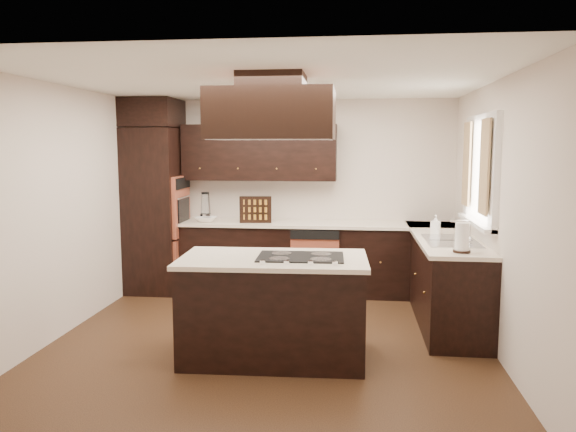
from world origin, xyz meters
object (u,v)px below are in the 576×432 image
(oven_column, at_px, (155,210))
(island, at_px, (274,310))
(spice_rack, at_px, (256,210))
(range_hood, at_px, (272,114))

(oven_column, relative_size, island, 1.33)
(spice_rack, bearing_deg, range_hood, -84.01)
(oven_column, height_order, spice_rack, oven_column)
(oven_column, distance_m, island, 2.95)
(oven_column, relative_size, spice_rack, 5.24)
(island, height_order, range_hood, range_hood)
(oven_column, xyz_separation_m, island, (1.87, -2.20, -0.62))
(range_hood, bearing_deg, oven_column, 129.74)
(island, distance_m, spice_rack, 2.35)
(oven_column, xyz_separation_m, spice_rack, (1.33, -0.01, 0.03))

